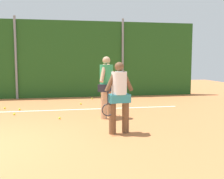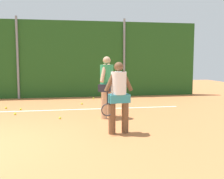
% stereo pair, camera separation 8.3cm
% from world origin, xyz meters
% --- Properties ---
extents(hedge_fence_backdrop, '(15.99, 0.25, 3.35)m').
position_xyz_m(hedge_fence_backdrop, '(0.00, 7.01, 1.68)').
color(hedge_fence_backdrop, '#23511E').
rests_on(hedge_fence_backdrop, ground_plane).
extents(fence_post_center, '(0.10, 0.10, 3.48)m').
position_xyz_m(fence_post_center, '(0.00, 6.83, 1.74)').
color(fence_post_center, gray).
rests_on(fence_post_center, ground_plane).
extents(fence_post_right, '(0.10, 0.10, 3.48)m').
position_xyz_m(fence_post_right, '(4.61, 6.83, 1.74)').
color(fence_post_right, gray).
rests_on(fence_post_right, ground_plane).
extents(court_baseline_paint, '(11.69, 0.10, 0.01)m').
position_xyz_m(court_baseline_paint, '(0.00, 3.77, 0.00)').
color(court_baseline_paint, white).
rests_on(court_baseline_paint, ground_plane).
extents(player_foreground_near, '(0.75, 0.34, 1.61)m').
position_xyz_m(player_foreground_near, '(3.10, 0.59, 0.90)').
color(player_foreground_near, brown).
rests_on(player_foreground_near, ground_plane).
extents(player_midcourt, '(0.54, 0.71, 1.75)m').
position_xyz_m(player_midcourt, '(3.11, 2.34, 0.98)').
color(player_midcourt, tan).
rests_on(player_midcourt, ground_plane).
extents(tennis_ball_1, '(0.07, 0.07, 0.07)m').
position_xyz_m(tennis_ball_1, '(4.25, 5.72, 0.03)').
color(tennis_ball_1, '#CCDB33').
rests_on(tennis_ball_1, ground_plane).
extents(tennis_ball_2, '(0.07, 0.07, 0.07)m').
position_xyz_m(tennis_ball_2, '(-0.05, 4.34, 0.03)').
color(tennis_ball_2, '#CCDB33').
rests_on(tennis_ball_2, ground_plane).
extents(tennis_ball_3, '(0.07, 0.07, 0.07)m').
position_xyz_m(tennis_ball_3, '(0.48, 3.99, 0.03)').
color(tennis_ball_3, '#CCDB33').
rests_on(tennis_ball_3, ground_plane).
extents(tennis_ball_8, '(0.07, 0.07, 0.07)m').
position_xyz_m(tennis_ball_8, '(1.78, 2.35, 0.03)').
color(tennis_ball_8, '#CCDB33').
rests_on(tennis_ball_8, ground_plane).
extents(tennis_ball_9, '(0.07, 0.07, 0.07)m').
position_xyz_m(tennis_ball_9, '(4.43, 6.17, 0.03)').
color(tennis_ball_9, '#CCDB33').
rests_on(tennis_ball_9, ground_plane).
extents(tennis_ball_11, '(0.07, 0.07, 0.07)m').
position_xyz_m(tennis_ball_11, '(0.44, 3.19, 0.03)').
color(tennis_ball_11, '#CCDB33').
rests_on(tennis_ball_11, ground_plane).
extents(tennis_ball_12, '(0.07, 0.07, 0.07)m').
position_xyz_m(tennis_ball_12, '(2.55, 4.78, 0.03)').
color(tennis_ball_12, '#CCDB33').
rests_on(tennis_ball_12, ground_plane).
extents(tennis_ball_13, '(0.07, 0.07, 0.07)m').
position_xyz_m(tennis_ball_13, '(3.13, 6.14, 0.03)').
color(tennis_ball_13, '#CCDB33').
rests_on(tennis_ball_13, ground_plane).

